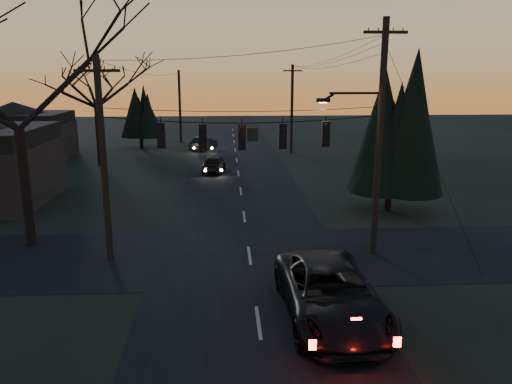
{
  "coord_description": "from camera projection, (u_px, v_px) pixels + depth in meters",
  "views": [
    {
      "loc": [
        -0.97,
        -10.56,
        7.89
      ],
      "look_at": [
        0.19,
        8.33,
        3.28
      ],
      "focal_mm": 35.0,
      "sensor_mm": 36.0,
      "label": 1
    }
  ],
  "objects": [
    {
      "name": "span_signal_assembly",
      "position": [
        243.0,
        136.0,
        20.6
      ],
      "size": [
        11.5,
        0.44,
        1.54
      ],
      "color": "black",
      "rests_on": "ground"
    },
    {
      "name": "cross_road",
      "position": [
        249.0,
        256.0,
        21.86
      ],
      "size": [
        60.0,
        7.0,
        0.02
      ],
      "primitive_type": "cube",
      "color": "black",
      "rests_on": "ground"
    },
    {
      "name": "house_left_far",
      "position": [
        16.0,
        131.0,
        45.27
      ],
      "size": [
        9.0,
        7.0,
        5.2
      ],
      "color": "black",
      "rests_on": "ground"
    },
    {
      "name": "main_road",
      "position": [
        242.0,
        199.0,
        31.56
      ],
      "size": [
        8.0,
        120.0,
        0.02
      ],
      "primitive_type": "cube",
      "color": "black",
      "rests_on": "ground"
    },
    {
      "name": "sedan_oncoming_a",
      "position": [
        214.0,
        164.0,
        39.74
      ],
      "size": [
        2.02,
        4.16,
        1.37
      ],
      "primitive_type": "imported",
      "rotation": [
        0.0,
        0.0,
        3.04
      ],
      "color": "black",
      "rests_on": "ground"
    },
    {
      "name": "utility_pole_right",
      "position": [
        373.0,
        253.0,
        22.19
      ],
      "size": [
        5.0,
        0.3,
        10.0
      ],
      "primitive_type": null,
      "color": "black",
      "rests_on": "ground"
    },
    {
      "name": "evergreen_right",
      "position": [
        393.0,
        130.0,
        27.93
      ],
      "size": [
        3.84,
        3.84,
        8.18
      ],
      "color": "black",
      "rests_on": "ground"
    },
    {
      "name": "sedan_oncoming_b",
      "position": [
        204.0,
        144.0,
        50.83
      ],
      "size": [
        2.77,
        4.26,
        1.33
      ],
      "primitive_type": "imported",
      "rotation": [
        0.0,
        0.0,
        2.77
      ],
      "color": "black",
      "rests_on": "ground"
    },
    {
      "name": "bare_tree_left",
      "position": [
        13.0,
        80.0,
        21.42
      ],
      "size": [
        8.75,
        8.75,
        10.75
      ],
      "color": "black",
      "rests_on": "ground"
    },
    {
      "name": "evergreen_dist",
      "position": [
        140.0,
        112.0,
        51.32
      ],
      "size": [
        3.31,
        3.31,
        6.42
      ],
      "color": "black",
      "rests_on": "ground"
    },
    {
      "name": "bare_tree_dist",
      "position": [
        95.0,
        84.0,
        41.09
      ],
      "size": [
        7.22,
        7.22,
        9.81
      ],
      "color": "black",
      "rests_on": "ground"
    },
    {
      "name": "utility_pole_left",
      "position": [
        111.0,
        259.0,
        21.51
      ],
      "size": [
        1.8,
        0.3,
        8.5
      ],
      "primitive_type": null,
      "color": "black",
      "rests_on": "ground"
    },
    {
      "name": "suv_near",
      "position": [
        331.0,
        294.0,
        16.11
      ],
      "size": [
        3.19,
        6.51,
        1.78
      ],
      "primitive_type": "imported",
      "rotation": [
        0.0,
        0.0,
        0.04
      ],
      "color": "black",
      "rests_on": "ground"
    },
    {
      "name": "utility_pole_far_r",
      "position": [
        291.0,
        153.0,
        49.34
      ],
      "size": [
        1.8,
        0.3,
        8.5
      ],
      "primitive_type": null,
      "color": "black",
      "rests_on": "ground"
    },
    {
      "name": "utility_pole_far_l",
      "position": [
        181.0,
        142.0,
        56.42
      ],
      "size": [
        0.3,
        0.3,
        8.0
      ],
      "primitive_type": null,
      "color": "black",
      "rests_on": "ground"
    }
  ]
}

